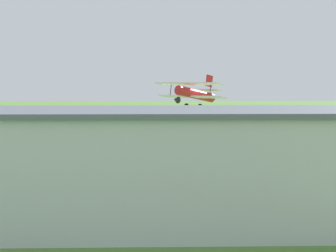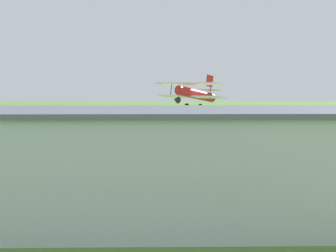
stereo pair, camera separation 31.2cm
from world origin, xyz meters
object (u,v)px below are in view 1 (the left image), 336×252
at_px(hangar, 109,166).
at_px(biplane, 194,93).
at_px(person_crossing_taxiway, 321,174).
at_px(person_beside_truck, 237,166).
at_px(person_watching_takeoff, 18,169).

bearing_deg(hangar, biplane, -109.74).
relative_size(hangar, biplane, 5.18).
distance_m(hangar, biplane, 23.82).
xyz_separation_m(biplane, person_crossing_taxiway, (-11.29, 8.67, -7.53)).
bearing_deg(person_beside_truck, person_crossing_taxiway, 144.46).
xyz_separation_m(person_watching_takeoff, person_crossing_taxiway, (-29.37, 4.51, -0.05)).
bearing_deg(hangar, person_crossing_taxiway, -145.18).
bearing_deg(hangar, person_watching_takeoff, -60.32).
bearing_deg(biplane, person_watching_takeoff, 12.98).
xyz_separation_m(hangar, person_watching_takeoff, (10.17, -17.86, -3.04)).
relative_size(biplane, person_crossing_taxiway, 4.71).
xyz_separation_m(person_watching_takeoff, person_beside_truck, (-22.24, -0.58, 0.04)).
distance_m(biplane, person_crossing_taxiway, 16.11).
height_order(person_watching_takeoff, person_crossing_taxiway, person_watching_takeoff).
xyz_separation_m(biplane, person_beside_truck, (-4.17, 3.58, -7.44)).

